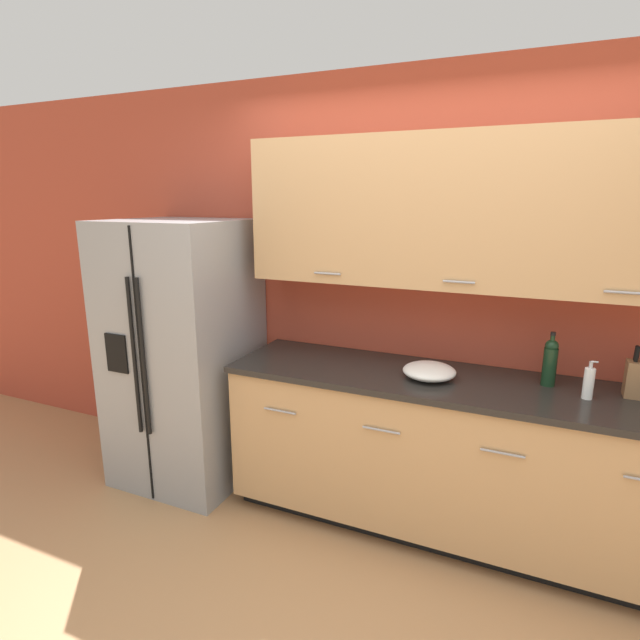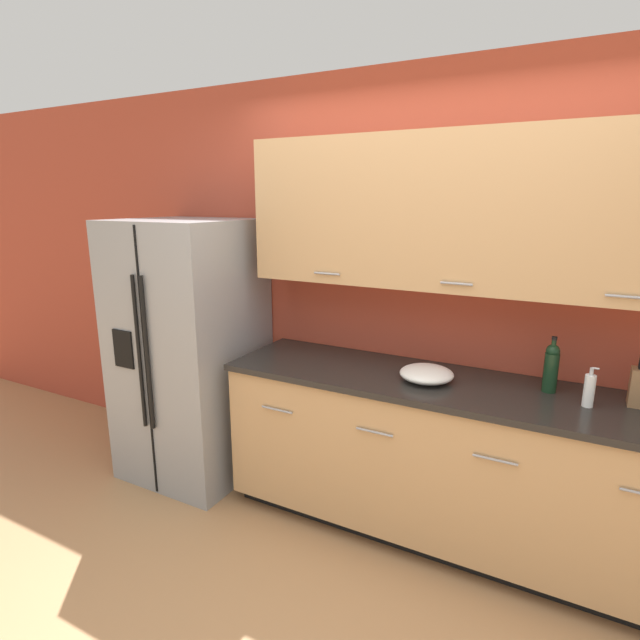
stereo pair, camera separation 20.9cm
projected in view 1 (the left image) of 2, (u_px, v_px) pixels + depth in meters
The scene contains 6 objects.
wall_back at pixel (441, 271), 2.87m from camera, with size 10.00×0.39×2.60m.
counter_unit at pixel (448, 455), 2.80m from camera, with size 2.49×0.64×0.93m.
refrigerator at pixel (184, 353), 3.31m from camera, with size 0.83×0.80×1.74m.
wine_bottle at pixel (550, 361), 2.57m from camera, with size 0.07×0.07×0.29m.
soap_dispenser at pixel (589, 383), 2.40m from camera, with size 0.05×0.05×0.19m.
mixing_bowl at pixel (429, 371), 2.69m from camera, with size 0.28×0.28×0.08m.
Camera 1 is at (0.59, -1.56, 1.87)m, focal length 28.00 mm.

